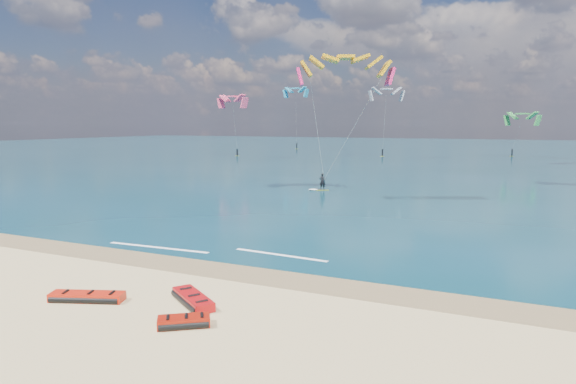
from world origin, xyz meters
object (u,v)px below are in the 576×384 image
Objects in this scene: packed_kite_left at (87,301)px; packed_kite_right at (184,326)px; packed_kite_mid at (193,303)px; kitesurfer_main at (334,117)px.

packed_kite_right is at bearing -26.66° from packed_kite_left.
packed_kite_left is 1.08× the size of packed_kite_mid.
packed_kite_mid reaches higher than packed_kite_left.
packed_kite_left is at bearing 138.56° from packed_kite_right.
kitesurfer_main is at bearing 71.45° from packed_kite_left.
packed_kite_left is 30.79m from kitesurfer_main.
kitesurfer_main reaches higher than packed_kite_right.
kitesurfer_main is at bearing 134.11° from packed_kite_mid.
packed_kite_left is at bearing -116.68° from kitesurfer_main.
packed_kite_right is at bearing -108.13° from kitesurfer_main.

